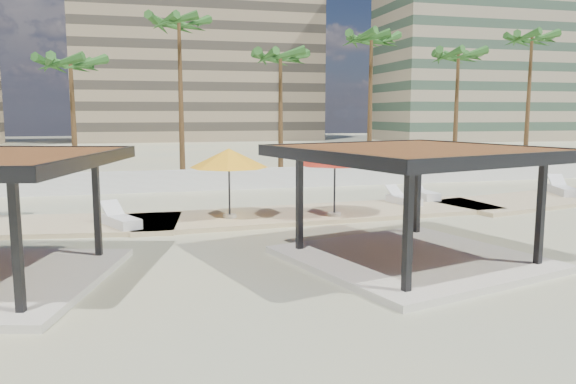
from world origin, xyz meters
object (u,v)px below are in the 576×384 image
lounger_b (403,200)px  lounger_d (563,190)px  umbrella_c (335,155)px  lounger_a (121,220)px  pavilion_central (414,194)px  lounger_c (422,194)px

lounger_b → lounger_d: bearing=-97.0°
umbrella_c → lounger_a: bearing=179.7°
pavilion_central → umbrella_c: bearing=74.8°
lounger_c → lounger_d: bearing=-95.6°
pavilion_central → umbrella_c: pavilion_central is taller
lounger_d → lounger_c: bearing=105.1°
umbrella_c → lounger_d: umbrella_c is taller
lounger_d → umbrella_c: bearing=121.3°
lounger_a → lounger_d: size_ratio=0.91×
pavilion_central → lounger_b: size_ratio=3.83×
umbrella_c → lounger_b: bearing=27.7°
lounger_b → umbrella_c: bearing=106.1°
pavilion_central → lounger_a: size_ratio=3.52×
lounger_a → lounger_d: (21.81, 2.85, 0.02)m
lounger_a → lounger_b: lounger_a is taller
lounger_b → lounger_c: bearing=-63.2°
lounger_a → lounger_b: 12.64m
pavilion_central → umbrella_c: (-0.06, 6.72, 0.63)m
lounger_a → lounger_c: 14.50m
pavilion_central → lounger_a: pavilion_central is taller
lounger_c → lounger_d: lounger_d is taller
lounger_d → lounger_b: bearing=113.7°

